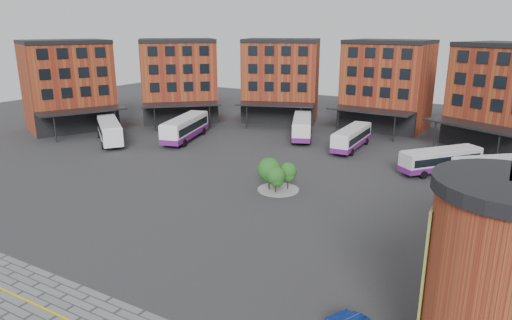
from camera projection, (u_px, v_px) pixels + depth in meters
The scene contains 9 objects.
ground at pixel (194, 228), 39.18m from camera, with size 160.00×160.00×0.00m, color #28282B.
main_building at pixel (318, 89), 71.22m from camera, with size 94.14×42.48×14.60m.
tree_island at pixel (275, 174), 47.34m from camera, with size 4.40×4.40×3.56m.
bus_a at pixel (109, 129), 67.63m from camera, with size 10.91×9.31×3.32m.
bus_b at pixel (185, 128), 69.07m from camera, with size 6.25×12.79×3.52m.
bus_c at pixel (302, 127), 70.39m from camera, with size 7.08×11.80×3.29m.
bus_d at pixel (352, 138), 64.01m from camera, with size 2.85×10.81×3.04m.
bus_e at pixel (441, 160), 53.50m from camera, with size 8.40×9.48×2.91m.
bus_f at pixel (501, 169), 49.91m from camera, with size 9.70×8.81×3.01m.
Camera 1 is at (22.67, -28.44, 16.58)m, focal length 32.00 mm.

